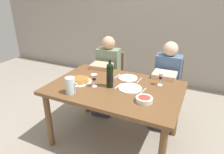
# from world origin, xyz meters

# --- Properties ---
(ground_plane) EXTENTS (8.00, 8.00, 0.00)m
(ground_plane) POSITION_xyz_m (0.00, 0.00, 0.00)
(ground_plane) COLOR gray
(back_wall) EXTENTS (8.00, 0.10, 2.80)m
(back_wall) POSITION_xyz_m (0.00, 2.10, 1.40)
(back_wall) COLOR #A3998E
(back_wall) RESTS_ON ground
(dining_table) EXTENTS (1.50, 1.00, 0.76)m
(dining_table) POSITION_xyz_m (0.00, 0.00, 0.67)
(dining_table) COLOR brown
(dining_table) RESTS_ON ground
(wine_bottle) EXTENTS (0.08, 0.08, 0.32)m
(wine_bottle) POSITION_xyz_m (-0.05, -0.03, 0.90)
(wine_bottle) COLOR black
(wine_bottle) RESTS_ON dining_table
(water_pitcher) EXTENTS (0.16, 0.10, 0.18)m
(water_pitcher) POSITION_xyz_m (-0.36, -0.35, 0.84)
(water_pitcher) COLOR silver
(water_pitcher) RESTS_ON dining_table
(baked_tart) EXTENTS (0.29, 0.29, 0.06)m
(baked_tart) POSITION_xyz_m (-0.44, -0.08, 0.79)
(baked_tart) COLOR white
(baked_tart) RESTS_ON dining_table
(salad_bowl) EXTENTS (0.17, 0.17, 0.06)m
(salad_bowl) POSITION_xyz_m (0.41, -0.19, 0.79)
(salad_bowl) COLOR white
(salad_bowl) RESTS_ON dining_table
(wine_glass_left_diner) EXTENTS (0.06, 0.06, 0.15)m
(wine_glass_left_diner) POSITION_xyz_m (0.46, 0.26, 0.86)
(wine_glass_left_diner) COLOR silver
(wine_glass_left_diner) RESTS_ON dining_table
(wine_glass_right_diner) EXTENTS (0.07, 0.07, 0.15)m
(wine_glass_right_diner) POSITION_xyz_m (-0.21, -0.10, 0.87)
(wine_glass_right_diner) COLOR silver
(wine_glass_right_diner) RESTS_ON dining_table
(dinner_plate_left_setting) EXTENTS (0.27, 0.27, 0.01)m
(dinner_plate_left_setting) POSITION_xyz_m (0.18, 0.02, 0.77)
(dinner_plate_left_setting) COLOR white
(dinner_plate_left_setting) RESTS_ON dining_table
(dinner_plate_right_setting) EXTENTS (0.24, 0.24, 0.01)m
(dinner_plate_right_setting) POSITION_xyz_m (0.05, 0.28, 0.77)
(dinner_plate_right_setting) COLOR white
(dinner_plate_right_setting) RESTS_ON dining_table
(fork_left_setting) EXTENTS (0.03, 0.16, 0.00)m
(fork_left_setting) POSITION_xyz_m (0.03, 0.02, 0.76)
(fork_left_setting) COLOR silver
(fork_left_setting) RESTS_ON dining_table
(knife_left_setting) EXTENTS (0.03, 0.18, 0.00)m
(knife_left_setting) POSITION_xyz_m (0.33, 0.02, 0.76)
(knife_left_setting) COLOR silver
(knife_left_setting) RESTS_ON dining_table
(knife_right_setting) EXTENTS (0.01, 0.18, 0.00)m
(knife_right_setting) POSITION_xyz_m (0.20, 0.28, 0.76)
(knife_right_setting) COLOR silver
(knife_right_setting) RESTS_ON dining_table
(spoon_right_setting) EXTENTS (0.02, 0.16, 0.00)m
(spoon_right_setting) POSITION_xyz_m (-0.10, 0.28, 0.76)
(spoon_right_setting) COLOR silver
(spoon_right_setting) RESTS_ON dining_table
(chair_left) EXTENTS (0.44, 0.44, 0.87)m
(chair_left) POSITION_xyz_m (-0.46, 0.86, 0.50)
(chair_left) COLOR #9E7A51
(chair_left) RESTS_ON ground
(diner_left) EXTENTS (0.37, 0.53, 1.16)m
(diner_left) POSITION_xyz_m (-0.44, 0.63, 0.62)
(diner_left) COLOR gray
(diner_left) RESTS_ON ground
(chair_right) EXTENTS (0.41, 0.41, 0.87)m
(chair_right) POSITION_xyz_m (0.45, 0.92, 0.50)
(chair_right) COLOR #9E7A51
(chair_right) RESTS_ON ground
(diner_right) EXTENTS (0.35, 0.51, 1.16)m
(diner_right) POSITION_xyz_m (0.45, 0.68, 0.62)
(diner_right) COLOR #4C6B93
(diner_right) RESTS_ON ground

